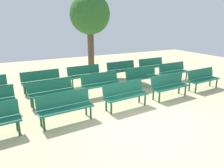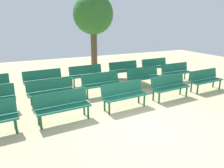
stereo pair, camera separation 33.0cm
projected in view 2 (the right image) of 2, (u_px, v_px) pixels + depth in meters
The scene contains 14 objects.
ground_plane at pixel (152, 127), 6.05m from camera, with size 24.96×24.96×0.00m, color #CCB789.
bench_r0_c1 at pixel (63, 105), 6.29m from camera, with size 1.63×0.60×0.87m.
bench_r0_c2 at pixel (124, 94), 7.26m from camera, with size 1.63×0.61×0.87m.
bench_r0_c3 at pixel (169, 85), 8.16m from camera, with size 1.63×0.60×0.87m.
bench_r0_c4 at pixel (205, 79), 9.10m from camera, with size 1.63×0.58×0.87m.
bench_r1_c1 at pixel (51, 90), 7.68m from camera, with size 1.63×0.60×0.87m.
bench_r1_c2 at pixel (101, 82), 8.57m from camera, with size 1.62×0.55×0.87m.
bench_r1_c3 at pixel (144, 76), 9.59m from camera, with size 1.61×0.52×0.87m.
bench_r1_c4 at pixel (176, 71), 10.47m from camera, with size 1.61×0.53×0.87m.
bench_r2_c1 at pixel (43, 79), 9.06m from camera, with size 1.63×0.58×0.87m.
bench_r2_c2 at pixel (87, 74), 9.98m from camera, with size 1.63×0.58×0.87m.
bench_r2_c3 at pixel (124, 69), 10.94m from camera, with size 1.61×0.52×0.87m.
bench_r2_c4 at pixel (155, 66), 11.78m from camera, with size 1.61×0.53×0.87m.
tree_0 at pixel (93, 15), 11.39m from camera, with size 2.14×2.14×4.28m.
Camera 2 is at (-3.33, -4.47, 2.87)m, focal length 34.41 mm.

